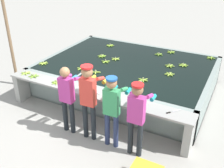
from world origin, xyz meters
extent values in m
plane|color=#A3A099|center=(0.00, 0.00, 0.00)|extent=(80.00, 80.00, 0.00)
cube|color=gray|center=(0.00, 2.23, 0.03)|extent=(4.81, 3.56, 0.06)
cube|color=gray|center=(0.00, 0.51, 0.42)|extent=(4.81, 0.12, 0.83)
cube|color=gray|center=(0.00, 3.95, 0.42)|extent=(4.81, 0.12, 0.83)
cube|color=gray|center=(-2.34, 2.23, 0.42)|extent=(0.12, 3.56, 0.83)
cube|color=gray|center=(2.34, 2.23, 0.42)|extent=(0.12, 3.56, 0.83)
cube|color=black|center=(0.00, 2.23, 0.44)|extent=(4.57, 3.32, 0.77)
cube|color=gray|center=(-0.80, 0.97, 0.42)|extent=(0.06, 0.80, 0.83)
cube|color=gray|center=(0.80, 0.97, 0.42)|extent=(0.06, 0.80, 0.83)
cube|color=#9E9E99|center=(0.00, 0.23, 0.81)|extent=(4.81, 0.45, 0.05)
cube|color=#9E9E99|center=(-2.30, 0.23, 0.39)|extent=(0.16, 0.41, 0.78)
cube|color=#9E9E99|center=(2.30, 0.23, 0.39)|extent=(0.16, 0.41, 0.78)
cylinder|color=#1E2328|center=(-0.39, -0.34, 0.40)|extent=(0.11, 0.11, 0.81)
cylinder|color=#1E2328|center=(-0.19, -0.35, 0.40)|extent=(0.11, 0.11, 0.81)
cube|color=#BC388E|center=(-0.29, -0.35, 1.09)|extent=(0.32, 0.17, 0.57)
sphere|color=#9E704C|center=(-0.29, -0.35, 1.52)|extent=(0.22, 0.22, 0.22)
cylinder|color=#BC388E|center=(-0.45, -0.09, 1.29)|extent=(0.08, 0.31, 0.18)
cylinder|color=teal|center=(-0.44, 0.16, 1.13)|extent=(0.09, 0.20, 0.08)
cylinder|color=#BC388E|center=(-0.13, -0.10, 1.29)|extent=(0.08, 0.31, 0.18)
cylinder|color=teal|center=(-0.12, 0.15, 1.13)|extent=(0.09, 0.20, 0.08)
cylinder|color=#1E2328|center=(0.16, -0.34, 0.44)|extent=(0.11, 0.11, 0.87)
cylinder|color=#1E2328|center=(0.36, -0.33, 0.44)|extent=(0.11, 0.11, 0.87)
cube|color=#DB3D33|center=(0.26, -0.33, 1.18)|extent=(0.33, 0.19, 0.62)
sphere|color=#9E704C|center=(0.26, -0.33, 1.64)|extent=(0.24, 0.24, 0.24)
cylinder|color=red|center=(0.26, -0.33, 1.74)|extent=(0.25, 0.25, 0.04)
cylinder|color=#DB3D33|center=(0.09, -0.09, 1.40)|extent=(0.10, 0.31, 0.18)
cylinder|color=gold|center=(0.07, 0.16, 1.24)|extent=(0.09, 0.20, 0.08)
cylinder|color=#DB3D33|center=(0.41, -0.08, 1.40)|extent=(0.10, 0.31, 0.18)
cylinder|color=gold|center=(0.39, 0.17, 1.24)|extent=(0.09, 0.20, 0.08)
cylinder|color=navy|center=(0.71, -0.34, 0.40)|extent=(0.11, 0.11, 0.80)
cylinder|color=navy|center=(0.91, -0.33, 0.40)|extent=(0.11, 0.11, 0.80)
cube|color=#38995B|center=(0.81, -0.33, 1.09)|extent=(0.33, 0.19, 0.57)
sphere|color=#9E704C|center=(0.81, -0.33, 1.51)|extent=(0.22, 0.22, 0.22)
cylinder|color=#1E5199|center=(0.81, -0.33, 1.61)|extent=(0.23, 0.23, 0.04)
cylinder|color=#38995B|center=(0.64, -0.09, 1.29)|extent=(0.10, 0.31, 0.18)
cylinder|color=teal|center=(0.62, 0.16, 1.12)|extent=(0.09, 0.20, 0.08)
cylinder|color=#38995B|center=(0.96, -0.07, 1.29)|extent=(0.10, 0.31, 0.18)
cylinder|color=teal|center=(0.94, 0.18, 1.12)|extent=(0.09, 0.20, 0.08)
cylinder|color=#1E2328|center=(1.26, -0.36, 0.40)|extent=(0.11, 0.11, 0.81)
cylinder|color=#1E2328|center=(1.46, -0.36, 0.40)|extent=(0.11, 0.11, 0.81)
cube|color=#BC388E|center=(1.36, -0.36, 1.09)|extent=(0.32, 0.18, 0.57)
sphere|color=#896042|center=(1.36, -0.36, 1.52)|extent=(0.22, 0.22, 0.22)
cylinder|color=red|center=(1.36, -0.36, 1.62)|extent=(0.23, 0.23, 0.04)
cylinder|color=#BC388E|center=(1.19, -0.11, 1.30)|extent=(0.09, 0.31, 0.18)
cylinder|color=#1EA3AD|center=(1.19, 0.14, 1.13)|extent=(0.09, 0.20, 0.08)
cylinder|color=#BC388E|center=(1.51, -0.10, 1.30)|extent=(0.09, 0.31, 0.18)
cylinder|color=#1EA3AD|center=(1.51, 0.15, 1.13)|extent=(0.09, 0.20, 0.08)
ellipsoid|color=#8CB738|center=(-1.11, 3.33, 0.85)|extent=(0.17, 0.09, 0.04)
ellipsoid|color=#8CB738|center=(-1.15, 3.36, 0.85)|extent=(0.09, 0.17, 0.04)
ellipsoid|color=#8CB738|center=(-1.20, 3.35, 0.85)|extent=(0.12, 0.16, 0.04)
ellipsoid|color=#8CB738|center=(-1.22, 3.31, 0.85)|extent=(0.17, 0.05, 0.04)
ellipsoid|color=#8CB738|center=(-1.20, 3.27, 0.85)|extent=(0.15, 0.15, 0.04)
ellipsoid|color=#8CB738|center=(-1.16, 3.25, 0.85)|extent=(0.05, 0.17, 0.04)
ellipsoid|color=#8CB738|center=(-1.12, 3.28, 0.85)|extent=(0.16, 0.12, 0.04)
cylinder|color=tan|center=(-1.17, 3.31, 0.88)|extent=(0.03, 0.03, 0.04)
ellipsoid|color=#7FAD33|center=(-0.96, 2.33, 0.85)|extent=(0.16, 0.12, 0.04)
ellipsoid|color=#7FAD33|center=(-0.97, 2.28, 0.85)|extent=(0.17, 0.09, 0.04)
ellipsoid|color=#7FAD33|center=(-0.94, 2.25, 0.85)|extent=(0.09, 0.17, 0.04)
ellipsoid|color=#7FAD33|center=(-0.89, 2.25, 0.85)|extent=(0.12, 0.16, 0.04)
ellipsoid|color=#7FAD33|center=(-0.86, 2.29, 0.85)|extent=(0.17, 0.05, 0.04)
ellipsoid|color=#7FAD33|center=(-0.88, 2.34, 0.85)|extent=(0.15, 0.15, 0.04)
ellipsoid|color=#7FAD33|center=(-0.92, 2.35, 0.85)|extent=(0.06, 0.17, 0.04)
cylinder|color=tan|center=(-0.92, 2.30, 0.88)|extent=(0.03, 0.03, 0.04)
ellipsoid|color=#93BC3D|center=(0.88, 1.34, 0.85)|extent=(0.17, 0.06, 0.04)
ellipsoid|color=#93BC3D|center=(0.86, 1.39, 0.85)|extent=(0.13, 0.16, 0.04)
ellipsoid|color=#93BC3D|center=(0.81, 1.40, 0.85)|extent=(0.10, 0.17, 0.04)
ellipsoid|color=#93BC3D|center=(0.78, 1.36, 0.85)|extent=(0.17, 0.06, 0.04)
ellipsoid|color=#93BC3D|center=(0.80, 1.30, 0.85)|extent=(0.13, 0.16, 0.04)
ellipsoid|color=#93BC3D|center=(0.85, 1.30, 0.85)|extent=(0.10, 0.17, 0.04)
cylinder|color=tan|center=(0.83, 1.35, 0.88)|extent=(0.03, 0.03, 0.04)
ellipsoid|color=#9EC642|center=(-2.14, 1.07, 0.85)|extent=(0.05, 0.17, 0.04)
ellipsoid|color=#9EC642|center=(-2.18, 1.05, 0.85)|extent=(0.15, 0.15, 0.04)
ellipsoid|color=#9EC642|center=(-2.20, 1.00, 0.85)|extent=(0.17, 0.06, 0.04)
ellipsoid|color=#9EC642|center=(-2.17, 0.96, 0.85)|extent=(0.12, 0.16, 0.04)
ellipsoid|color=#9EC642|center=(-2.12, 0.96, 0.85)|extent=(0.09, 0.17, 0.04)
ellipsoid|color=#9EC642|center=(-2.09, 0.99, 0.85)|extent=(0.17, 0.09, 0.04)
ellipsoid|color=#9EC642|center=(-2.10, 1.04, 0.85)|extent=(0.16, 0.12, 0.04)
cylinder|color=tan|center=(-2.14, 1.01, 0.88)|extent=(0.03, 0.03, 0.04)
ellipsoid|color=#9EC642|center=(1.32, 1.93, 0.85)|extent=(0.05, 0.17, 0.04)
ellipsoid|color=#9EC642|center=(1.37, 1.96, 0.85)|extent=(0.16, 0.13, 0.04)
ellipsoid|color=#9EC642|center=(1.38, 2.01, 0.85)|extent=(0.17, 0.11, 0.04)
ellipsoid|color=#9EC642|center=(1.33, 2.04, 0.85)|extent=(0.05, 0.17, 0.04)
ellipsoid|color=#9EC642|center=(1.28, 2.02, 0.85)|extent=(0.16, 0.13, 0.04)
ellipsoid|color=#9EC642|center=(1.28, 1.97, 0.85)|extent=(0.17, 0.11, 0.04)
cylinder|color=tan|center=(1.33, 1.99, 0.88)|extent=(0.03, 0.03, 0.04)
ellipsoid|color=#8CB738|center=(1.47, 2.81, 0.85)|extent=(0.12, 0.16, 0.04)
ellipsoid|color=#8CB738|center=(1.44, 2.77, 0.85)|extent=(0.17, 0.06, 0.04)
ellipsoid|color=#8CB738|center=(1.46, 2.72, 0.85)|extent=(0.15, 0.14, 0.04)
ellipsoid|color=#8CB738|center=(1.50, 2.71, 0.85)|extent=(0.05, 0.17, 0.04)
ellipsoid|color=#8CB738|center=(1.54, 2.73, 0.85)|extent=(0.16, 0.12, 0.04)
ellipsoid|color=#8CB738|center=(1.55, 2.78, 0.85)|extent=(0.17, 0.09, 0.04)
ellipsoid|color=#8CB738|center=(1.52, 2.81, 0.85)|extent=(0.09, 0.17, 0.04)
cylinder|color=tan|center=(1.50, 2.76, 0.88)|extent=(0.03, 0.03, 0.04)
ellipsoid|color=#93BC3D|center=(1.11, 2.53, 0.85)|extent=(0.17, 0.05, 0.04)
ellipsoid|color=#93BC3D|center=(1.14, 2.49, 0.85)|extent=(0.10, 0.17, 0.04)
ellipsoid|color=#93BC3D|center=(1.20, 2.50, 0.85)|extent=(0.13, 0.16, 0.04)
ellipsoid|color=#93BC3D|center=(1.22, 2.55, 0.85)|extent=(0.17, 0.05, 0.04)
ellipsoid|color=#93BC3D|center=(1.19, 2.59, 0.85)|extent=(0.10, 0.17, 0.04)
ellipsoid|color=#93BC3D|center=(1.13, 2.58, 0.85)|extent=(0.13, 0.16, 0.04)
cylinder|color=tan|center=(1.16, 2.54, 0.88)|extent=(0.03, 0.03, 0.04)
ellipsoid|color=#9EC642|center=(-0.45, 1.14, 0.85)|extent=(0.11, 0.17, 0.04)
ellipsoid|color=#9EC642|center=(-0.43, 1.21, 0.85)|extent=(0.17, 0.11, 0.04)
ellipsoid|color=#9EC642|center=(-0.50, 1.24, 0.85)|extent=(0.11, 0.17, 0.04)
ellipsoid|color=#9EC642|center=(-0.53, 1.16, 0.85)|extent=(0.17, 0.11, 0.04)
cylinder|color=tan|center=(-0.48, 1.19, 0.88)|extent=(0.03, 0.03, 0.04)
ellipsoid|color=#75A333|center=(0.55, 3.24, 0.85)|extent=(0.17, 0.11, 0.04)
ellipsoid|color=#75A333|center=(0.61, 3.21, 0.85)|extent=(0.06, 0.17, 0.04)
ellipsoid|color=#75A333|center=(0.65, 3.26, 0.85)|extent=(0.17, 0.06, 0.04)
ellipsoid|color=#75A333|center=(0.62, 3.31, 0.85)|extent=(0.11, 0.17, 0.04)
ellipsoid|color=#75A333|center=(0.56, 3.31, 0.85)|extent=(0.15, 0.15, 0.04)
cylinder|color=tan|center=(0.60, 3.27, 0.88)|extent=(0.03, 0.03, 0.04)
ellipsoid|color=#8CB738|center=(0.83, 3.66, 0.85)|extent=(0.17, 0.09, 0.04)
ellipsoid|color=#8CB738|center=(0.84, 3.61, 0.85)|extent=(0.15, 0.14, 0.04)
ellipsoid|color=#8CB738|center=(0.89, 3.59, 0.85)|extent=(0.06, 0.17, 0.04)
ellipsoid|color=#8CB738|center=(0.93, 3.63, 0.85)|extent=(0.17, 0.09, 0.04)
ellipsoid|color=#8CB738|center=(0.92, 3.68, 0.85)|extent=(0.15, 0.14, 0.04)
ellipsoid|color=#8CB738|center=(0.87, 3.70, 0.85)|extent=(0.06, 0.17, 0.04)
cylinder|color=tan|center=(0.88, 3.65, 0.88)|extent=(0.03, 0.03, 0.04)
ellipsoid|color=#9EC642|center=(-0.47, 2.24, 0.85)|extent=(0.12, 0.16, 0.04)
ellipsoid|color=#9EC642|center=(-0.41, 2.24, 0.85)|extent=(0.11, 0.17, 0.04)
ellipsoid|color=#9EC642|center=(-0.38, 2.29, 0.85)|extent=(0.17, 0.04, 0.04)
ellipsoid|color=#9EC642|center=(-0.41, 2.33, 0.85)|extent=(0.12, 0.16, 0.04)
ellipsoid|color=#9EC642|center=(-0.46, 2.34, 0.85)|extent=(0.11, 0.17, 0.04)
ellipsoid|color=#9EC642|center=(-0.49, 2.29, 0.85)|extent=(0.17, 0.04, 0.04)
cylinder|color=tan|center=(-0.44, 2.29, 0.88)|extent=(0.03, 0.03, 0.04)
ellipsoid|color=#9EC642|center=(-0.99, 1.25, 0.85)|extent=(0.14, 0.15, 0.04)
ellipsoid|color=#9EC642|center=(-1.01, 1.20, 0.85)|extent=(0.17, 0.07, 0.04)
ellipsoid|color=#9EC642|center=(-0.97, 1.16, 0.85)|extent=(0.08, 0.17, 0.04)
ellipsoid|color=#9EC642|center=(-0.92, 1.17, 0.85)|extent=(0.14, 0.15, 0.04)
ellipsoid|color=#9EC642|center=(-0.90, 1.23, 0.85)|extent=(0.17, 0.07, 0.04)
ellipsoid|color=#9EC642|center=(-0.94, 1.27, 0.85)|extent=(0.08, 0.17, 0.04)
cylinder|color=tan|center=(-0.95, 1.21, 0.88)|extent=(0.03, 0.03, 0.04)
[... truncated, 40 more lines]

